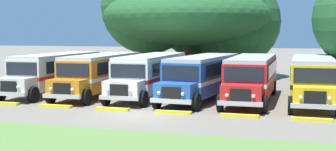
{
  "coord_description": "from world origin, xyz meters",
  "views": [
    {
      "loc": [
        9.01,
        -23.25,
        4.39
      ],
      "look_at": [
        0.0,
        5.75,
        1.6
      ],
      "focal_mm": 50.58,
      "sensor_mm": 36.0,
      "label": 1
    }
  ],
  "objects_px": {
    "parked_bus_slot_4": "(252,76)",
    "parked_bus_slot_5": "(312,77)",
    "parked_bus_slot_0": "(56,71)",
    "parked_bus_slot_1": "(101,72)",
    "parked_bus_slot_2": "(150,73)",
    "broad_shade_tree": "(191,15)",
    "parked_bus_slot_3": "(203,75)"
  },
  "relations": [
    {
      "from": "parked_bus_slot_4",
      "to": "parked_bus_slot_0",
      "type": "bearing_deg",
      "value": -90.42
    },
    {
      "from": "parked_bus_slot_3",
      "to": "broad_shade_tree",
      "type": "height_order",
      "value": "broad_shade_tree"
    },
    {
      "from": "parked_bus_slot_2",
      "to": "parked_bus_slot_5",
      "type": "height_order",
      "value": "same"
    },
    {
      "from": "parked_bus_slot_3",
      "to": "parked_bus_slot_5",
      "type": "xyz_separation_m",
      "value": [
        6.92,
        0.42,
        0.0
      ]
    },
    {
      "from": "parked_bus_slot_0",
      "to": "parked_bus_slot_2",
      "type": "height_order",
      "value": "same"
    },
    {
      "from": "parked_bus_slot_4",
      "to": "broad_shade_tree",
      "type": "height_order",
      "value": "broad_shade_tree"
    },
    {
      "from": "parked_bus_slot_4",
      "to": "parked_bus_slot_5",
      "type": "xyz_separation_m",
      "value": [
        3.73,
        0.21,
        0.0
      ]
    },
    {
      "from": "broad_shade_tree",
      "to": "parked_bus_slot_1",
      "type": "bearing_deg",
      "value": -100.46
    },
    {
      "from": "parked_bus_slot_3",
      "to": "broad_shade_tree",
      "type": "relative_size",
      "value": 0.61
    },
    {
      "from": "parked_bus_slot_0",
      "to": "broad_shade_tree",
      "type": "distance_m",
      "value": 16.68
    },
    {
      "from": "parked_bus_slot_4",
      "to": "parked_bus_slot_5",
      "type": "distance_m",
      "value": 3.74
    },
    {
      "from": "parked_bus_slot_0",
      "to": "parked_bus_slot_2",
      "type": "xyz_separation_m",
      "value": [
        7.2,
        0.32,
        0.0
      ]
    },
    {
      "from": "parked_bus_slot_2",
      "to": "parked_bus_slot_4",
      "type": "distance_m",
      "value": 6.96
    },
    {
      "from": "parked_bus_slot_1",
      "to": "broad_shade_tree",
      "type": "bearing_deg",
      "value": 167.7
    },
    {
      "from": "parked_bus_slot_5",
      "to": "parked_bus_slot_3",
      "type": "bearing_deg",
      "value": -88.18
    },
    {
      "from": "parked_bus_slot_2",
      "to": "parked_bus_slot_5",
      "type": "xyz_separation_m",
      "value": [
        10.69,
        0.08,
        0.0
      ]
    },
    {
      "from": "parked_bus_slot_3",
      "to": "parked_bus_slot_4",
      "type": "height_order",
      "value": "same"
    },
    {
      "from": "parked_bus_slot_0",
      "to": "parked_bus_slot_5",
      "type": "xyz_separation_m",
      "value": [
        17.89,
        0.4,
        0.0
      ]
    },
    {
      "from": "parked_bus_slot_2",
      "to": "parked_bus_slot_4",
      "type": "relative_size",
      "value": 1.0
    },
    {
      "from": "parked_bus_slot_3",
      "to": "parked_bus_slot_4",
      "type": "bearing_deg",
      "value": 98.38
    },
    {
      "from": "parked_bus_slot_0",
      "to": "broad_shade_tree",
      "type": "relative_size",
      "value": 0.61
    },
    {
      "from": "parked_bus_slot_1",
      "to": "parked_bus_slot_5",
      "type": "bearing_deg",
      "value": 89.94
    },
    {
      "from": "parked_bus_slot_1",
      "to": "parked_bus_slot_5",
      "type": "distance_m",
      "value": 14.29
    },
    {
      "from": "parked_bus_slot_2",
      "to": "parked_bus_slot_4",
      "type": "xyz_separation_m",
      "value": [
        6.96,
        -0.12,
        0.0
      ]
    },
    {
      "from": "parked_bus_slot_3",
      "to": "broad_shade_tree",
      "type": "distance_m",
      "value": 16.12
    },
    {
      "from": "parked_bus_slot_5",
      "to": "parked_bus_slot_1",
      "type": "bearing_deg",
      "value": -89.88
    },
    {
      "from": "parked_bus_slot_1",
      "to": "parked_bus_slot_4",
      "type": "xyz_separation_m",
      "value": [
        10.55,
        0.23,
        0.0
      ]
    },
    {
      "from": "parked_bus_slot_0",
      "to": "parked_bus_slot_5",
      "type": "relative_size",
      "value": 1.0
    },
    {
      "from": "parked_bus_slot_3",
      "to": "parked_bus_slot_5",
      "type": "height_order",
      "value": "same"
    },
    {
      "from": "parked_bus_slot_2",
      "to": "parked_bus_slot_3",
      "type": "height_order",
      "value": "same"
    },
    {
      "from": "parked_bus_slot_5",
      "to": "broad_shade_tree",
      "type": "xyz_separation_m",
      "value": [
        -11.55,
        14.35,
        4.49
      ]
    },
    {
      "from": "parked_bus_slot_4",
      "to": "broad_shade_tree",
      "type": "xyz_separation_m",
      "value": [
        -7.82,
        14.56,
        4.49
      ]
    }
  ]
}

